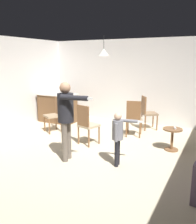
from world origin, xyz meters
TOP-DOWN VIEW (x-y plane):
  - ground at (0.00, 0.00)m, footprint 7.68×7.68m
  - wall_back at (0.00, 3.20)m, footprint 6.40×0.10m
  - kitchen_counter at (-2.45, 2.04)m, footprint 1.26×0.66m
  - side_table_by_couch at (1.47, 1.10)m, footprint 0.44×0.44m
  - person_adult at (-0.37, -0.46)m, footprint 0.83×0.47m
  - person_child at (0.68, -0.25)m, footprint 0.55×0.37m
  - dining_chair_by_counter at (-1.84, 1.08)m, footprint 0.57×0.57m
  - dining_chair_near_wall at (-0.47, 0.52)m, footprint 0.52×0.52m
  - dining_chair_centre_back at (0.46, 2.54)m, footprint 0.58×0.58m
  - dining_chair_spare at (0.34, 1.67)m, footprint 0.51×0.51m
  - spare_remote_on_table at (1.52, 1.11)m, footprint 0.08×0.13m
  - ceiling_light_pendant at (-0.60, 1.74)m, footprint 0.32×0.32m

SIDE VIEW (x-z plane):
  - ground at x=0.00m, z-range 0.00..0.00m
  - side_table_by_couch at x=1.47m, z-range 0.07..0.59m
  - kitchen_counter at x=-2.45m, z-range 0.00..0.95m
  - spare_remote_on_table at x=1.52m, z-range 0.52..0.56m
  - dining_chair_by_counter at x=-1.84m, z-range 0.05..1.05m
  - dining_chair_near_wall at x=-0.47m, z-range 0.05..1.05m
  - dining_chair_centre_back at x=0.46m, z-range 0.05..1.05m
  - dining_chair_spare at x=0.34m, z-range 0.05..1.05m
  - person_child at x=0.68m, z-range 0.13..1.21m
  - person_adult at x=-0.37m, z-range 0.20..1.83m
  - wall_back at x=0.00m, z-range 0.00..2.70m
  - ceiling_light_pendant at x=-0.60m, z-range 1.98..2.53m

